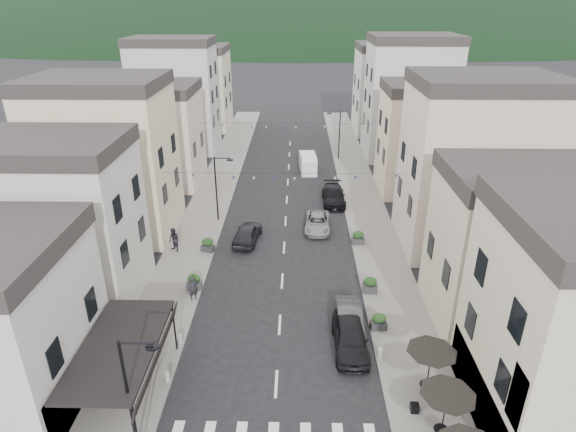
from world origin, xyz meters
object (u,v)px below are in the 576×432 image
parked_car_a (350,337)px  delivery_van (308,163)px  parked_car_d (334,195)px  parked_car_e (247,233)px  pedestrian_b (174,240)px  pedestrian_a (193,288)px  parked_car_b (349,319)px  parked_car_c (317,223)px

parked_car_a → delivery_van: 30.79m
parked_car_d → parked_car_e: bearing=-132.6°
delivery_van → pedestrian_b: delivery_van is taller
pedestrian_a → parked_car_a: bearing=-54.5°
parked_car_e → pedestrian_b: bearing=26.8°
parked_car_a → parked_car_b: 1.86m
parked_car_b → parked_car_c: parked_car_b is taller
parked_car_c → parked_car_d: bearing=76.2°
pedestrian_a → parked_car_d: bearing=28.6°
parked_car_d → parked_car_e: parked_car_e is taller
parked_car_c → delivery_van: size_ratio=1.03×
parked_car_b → parked_car_d: 19.62m
parked_car_a → delivery_van: size_ratio=1.06×
parked_car_b → parked_car_d: size_ratio=0.82×
parked_car_b → pedestrian_a: size_ratio=2.51×
parked_car_a → parked_car_d: 21.47m
parked_car_e → pedestrian_a: size_ratio=2.67×
parked_car_a → parked_car_e: 14.93m
parked_car_d → pedestrian_b: size_ratio=2.65×
parked_car_e → delivery_van: bearing=-99.0°
parked_car_b → pedestrian_b: (-12.87, 9.31, 0.40)m
parked_car_d → pedestrian_a: pedestrian_a is taller
parked_car_b → pedestrian_a: 10.41m
parked_car_e → delivery_van: delivery_van is taller
parked_car_a → delivery_van: (-1.88, 30.74, 0.22)m
delivery_van → pedestrian_b: size_ratio=2.29×
parked_car_a → pedestrian_a: bearing=154.7°
parked_car_b → parked_car_c: (-1.45, 13.66, -0.06)m
parked_car_a → pedestrian_a: size_ratio=2.82×
delivery_van → pedestrian_b: bearing=-123.1°
parked_car_b → parked_car_e: (-7.30, 11.24, 0.07)m
parked_car_c → parked_car_a: bearing=-82.1°
parked_car_c → delivery_van: delivery_van is taller
parked_car_b → parked_car_e: bearing=122.1°
pedestrian_b → parked_car_e: bearing=60.7°
parked_car_a → delivery_van: delivery_van is taller
parked_car_b → delivery_van: size_ratio=0.94×
parked_car_a → pedestrian_b: bearing=138.1°
parked_car_c → pedestrian_a: pedestrian_a is taller
parked_car_c → pedestrian_b: size_ratio=2.35×
parked_car_c → parked_car_d: 6.22m
delivery_van → pedestrian_a: size_ratio=2.66×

